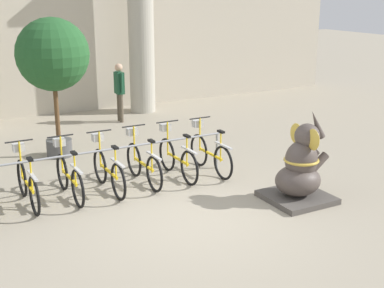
% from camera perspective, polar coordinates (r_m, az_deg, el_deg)
% --- Properties ---
extents(ground_plane, '(60.00, 60.00, 0.00)m').
position_cam_1_polar(ground_plane, '(8.91, 0.19, -7.78)').
color(ground_plane, '#9E937F').
extents(building_facade, '(20.00, 0.20, 6.00)m').
position_cam_1_polar(building_facade, '(16.21, -15.03, 13.58)').
color(building_facade, '#BCB29E').
rests_on(building_facade, ground_plane).
extents(column_right, '(0.94, 0.94, 5.16)m').
position_cam_1_polar(column_right, '(16.05, -5.48, 12.68)').
color(column_right, '#ADA899').
rests_on(column_right, ground_plane).
extents(bike_rack, '(5.70, 0.05, 0.77)m').
position_cam_1_polar(bike_rack, '(9.94, -11.27, -1.54)').
color(bike_rack, gray).
rests_on(bike_rack, ground_plane).
extents(bicycle_2, '(0.48, 1.66, 1.06)m').
position_cam_1_polar(bicycle_2, '(9.67, -17.18, -3.93)').
color(bicycle_2, black).
rests_on(bicycle_2, ground_plane).
extents(bicycle_3, '(0.48, 1.66, 1.06)m').
position_cam_1_polar(bicycle_3, '(9.80, -13.00, -3.32)').
color(bicycle_3, black).
rests_on(bicycle_3, ground_plane).
extents(bicycle_4, '(0.48, 1.66, 1.06)m').
position_cam_1_polar(bicycle_4, '(9.98, -8.95, -2.72)').
color(bicycle_4, black).
rests_on(bicycle_4, ground_plane).
extents(bicycle_5, '(0.48, 1.66, 1.06)m').
position_cam_1_polar(bicycle_5, '(10.29, -5.26, -2.00)').
color(bicycle_5, black).
rests_on(bicycle_5, ground_plane).
extents(bicycle_6, '(0.48, 1.66, 1.06)m').
position_cam_1_polar(bicycle_6, '(10.58, -1.62, -1.42)').
color(bicycle_6, black).
rests_on(bicycle_6, ground_plane).
extents(bicycle_7, '(0.48, 1.66, 1.06)m').
position_cam_1_polar(bicycle_7, '(10.88, 1.90, -0.92)').
color(bicycle_7, black).
rests_on(bicycle_7, ground_plane).
extents(elephant_statue, '(1.09, 1.09, 1.63)m').
position_cam_1_polar(elephant_statue, '(9.60, 11.49, -2.74)').
color(elephant_statue, '#4C4742').
rests_on(elephant_statue, ground_plane).
extents(person_pedestrian, '(0.22, 0.47, 1.64)m').
position_cam_1_polar(person_pedestrian, '(15.01, -7.76, 6.01)').
color(person_pedestrian, brown).
rests_on(person_pedestrian, ground_plane).
extents(potted_tree, '(1.57, 1.57, 3.06)m').
position_cam_1_polar(potted_tree, '(11.91, -14.63, 8.92)').
color(potted_tree, '#4C4C4C').
rests_on(potted_tree, ground_plane).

